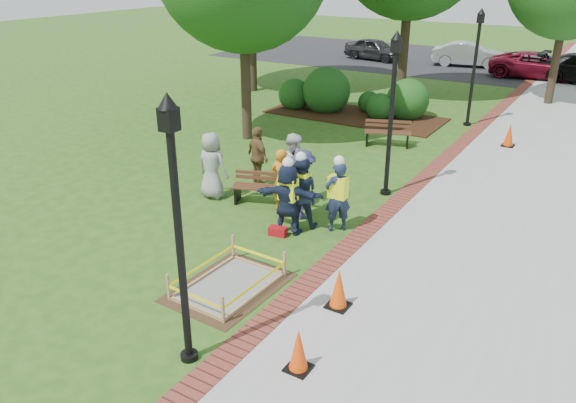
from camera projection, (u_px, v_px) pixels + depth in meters
The scene contains 31 objects.
ground at pixel (238, 259), 11.86m from camera, with size 100.00×100.00×0.00m, color #285116.
sidewalk at pixel (562, 165), 17.26m from camera, with size 6.00×60.00×0.02m, color #9E9E99.
brick_edging at pixel (457, 148), 18.82m from camera, with size 0.50×60.00×0.03m, color maroon.
mulch_bed at pixel (355, 115), 22.67m from camera, with size 7.00×3.00×0.05m, color #381E0F.
parking_lot at pixel (511, 67), 32.94m from camera, with size 36.00×12.00×0.01m, color black.
wet_concrete_pad at pixel (229, 277), 10.74m from camera, with size 1.78×2.36×0.55m.
bench_near at pixel (262, 194), 14.47m from camera, with size 1.55×0.97×0.80m.
bench_far at pixel (387, 138), 18.96m from camera, with size 1.63×1.02×0.84m.
cone_front at pixel (299, 351), 8.52m from camera, with size 0.38×0.38×0.75m.
cone_back at pixel (339, 289), 10.07m from camera, with size 0.40×0.40×0.79m.
cone_far at pixel (509, 136), 18.82m from camera, with size 0.40×0.40×0.80m.
toolbox at pixel (278, 231), 12.85m from camera, with size 0.40×0.22×0.20m, color #A90D14.
lamp_near at pixel (177, 217), 7.93m from camera, with size 0.28×0.28×4.26m.
lamp_mid at pixel (392, 103), 14.18m from camera, with size 0.28×0.28×4.26m.
lamp_far at pixel (475, 59), 20.42m from camera, with size 0.28×0.28×4.26m.
shrub_a at pixel (294, 108), 23.87m from camera, with size 1.35×1.35×1.35m, color #1D4513.
shrub_b at pixel (326, 111), 23.44m from camera, with size 1.97×1.97×1.97m, color #1D4513.
shrub_c at pixel (379, 118), 22.35m from camera, with size 1.08×1.08×1.08m, color #1D4513.
shrub_d at pixel (406, 118), 22.42m from camera, with size 1.68×1.68×1.68m, color #1D4513.
shrub_e at pixel (368, 112), 23.33m from camera, with size 0.91×0.91×0.91m, color #1D4513.
casual_person_a at pixel (212, 166), 14.61m from camera, with size 0.58×0.39×1.77m.
casual_person_b at pixel (282, 181), 13.82m from camera, with size 0.54×0.36×1.63m.
casual_person_c at pixel (294, 169), 14.20m from camera, with size 0.71×0.66×1.87m.
casual_person_d at pixel (258, 157), 15.40m from camera, with size 0.64×0.55×1.68m.
casual_person_e at pixel (303, 184), 13.46m from camera, with size 0.65×0.61×1.72m.
hivis_worker_a at pixel (288, 196), 12.66m from camera, with size 0.62×0.49×1.84m.
hivis_worker_b at pixel (338, 194), 12.79m from camera, with size 0.63×0.62×1.83m.
hivis_worker_c at pixel (301, 190), 12.98m from camera, with size 0.64×0.56×1.85m.
parked_car_a at pixel (374, 60), 35.28m from camera, with size 4.41×1.92×1.44m, color #262629.
parked_car_b at pixel (468, 66), 33.16m from camera, with size 4.58×1.99×1.49m, color #B2B2B8.
parked_car_c at pixel (535, 78), 29.92m from camera, with size 4.48×1.95×1.46m, color maroon.
Camera 1 is at (6.36, -8.30, 5.83)m, focal length 35.00 mm.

